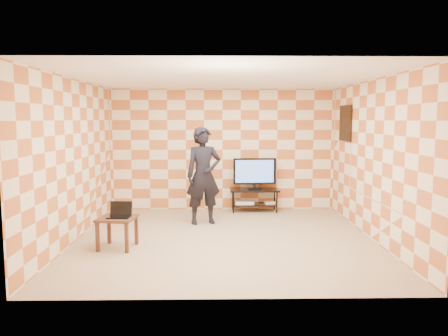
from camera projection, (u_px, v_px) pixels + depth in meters
The scene contains 14 objects.
floor at pixel (225, 239), 7.43m from camera, with size 5.00×5.00×0.00m, color tan.
wall_back at pixel (222, 150), 9.76m from camera, with size 5.00×0.02×2.70m, color beige.
wall_front at pixel (229, 181), 4.80m from camera, with size 5.00×0.02×2.70m, color beige.
wall_left at pixel (74, 160), 7.24m from camera, with size 0.02×5.00×2.70m, color beige.
wall_right at pixel (373, 160), 7.33m from camera, with size 0.02×5.00×2.70m, color beige.
ceiling at pixel (225, 78), 7.13m from camera, with size 5.00×5.00×0.02m, color white.
wall_art at pixel (345, 123), 8.80m from camera, with size 0.04×0.72×0.72m.
tv_stand at pixel (254, 195), 9.62m from camera, with size 1.07×0.48×0.50m.
tv at pixel (255, 172), 9.56m from camera, with size 0.94×0.20×0.68m.
dvd_player at pixel (244, 202), 9.61m from camera, with size 0.41×0.29×0.07m, color silver.
game_console at pixel (270, 203), 9.63m from camera, with size 0.22×0.16×0.05m, color silver.
side_table at pixel (117, 223), 6.87m from camera, with size 0.63×0.63×0.50m.
laptop at pixel (120, 214), 6.86m from camera, with size 0.37×0.30×0.23m.
person at pixel (204, 176), 8.45m from camera, with size 0.69×0.45×1.88m, color black.
Camera 1 is at (-0.14, -7.25, 2.03)m, focal length 35.00 mm.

